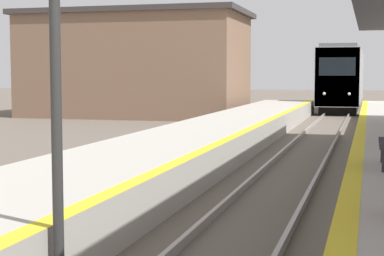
# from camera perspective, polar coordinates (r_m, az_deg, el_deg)

# --- Properties ---
(train) EXTENTS (2.64, 19.24, 4.38)m
(train) POSITION_cam_1_polar(r_m,az_deg,el_deg) (48.50, 13.30, 4.34)
(train) COLOR black
(train) RESTS_ON ground
(signal_near) EXTENTS (0.36, 0.31, 4.74)m
(signal_near) POSITION_cam_1_polar(r_m,az_deg,el_deg) (7.09, -12.18, 10.84)
(signal_near) COLOR #2D2D2D
(signal_near) RESTS_ON ground
(station_building) EXTENTS (13.27, 7.30, 6.22)m
(station_building) POSITION_cam_1_polar(r_m,az_deg,el_deg) (38.62, -5.02, 5.69)
(station_building) COLOR brown
(station_building) RESTS_ON ground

